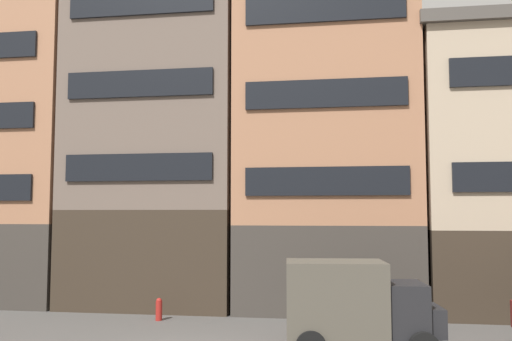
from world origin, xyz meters
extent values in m
cube|color=#33281E|center=(-3.64, 8.58, 2.07)|extent=(7.34, 5.01, 4.13)
cube|color=#66564C|center=(-3.64, 8.58, 9.28)|extent=(7.34, 5.01, 10.30)
cube|color=black|center=(-3.64, 6.02, 5.85)|extent=(6.17, 0.12, 1.10)
cube|color=black|center=(-3.64, 6.02, 9.28)|extent=(6.17, 0.12, 1.10)
cube|color=black|center=(-3.64, 6.02, 12.71)|extent=(6.17, 0.12, 1.10)
cube|color=#38332D|center=(3.89, 8.58, 1.76)|extent=(7.42, 5.01, 3.52)
cube|color=#9E6B4C|center=(3.89, 8.58, 8.62)|extent=(7.42, 5.01, 10.19)
cube|color=black|center=(3.89, 6.02, 5.22)|extent=(6.23, 0.12, 1.10)
cube|color=black|center=(3.89, 6.02, 8.62)|extent=(6.23, 0.12, 1.10)
cube|color=black|center=(3.89, 6.02, 12.01)|extent=(6.23, 0.12, 1.10)
cube|color=black|center=(6.04, 1.31, 1.27)|extent=(1.55, 1.82, 1.50)
cube|color=black|center=(6.74, 1.37, 0.97)|extent=(1.03, 1.52, 0.80)
cube|color=#4C473D|center=(4.25, 1.14, 1.57)|extent=(2.97, 2.16, 2.10)
cube|color=silver|center=(6.49, 1.35, 1.52)|extent=(0.32, 1.37, 0.64)
cylinder|color=black|center=(6.40, 2.29, 0.42)|extent=(0.86, 0.30, 0.84)
cylinder|color=black|center=(3.41, 2.01, 0.42)|extent=(0.86, 0.30, 0.84)
cylinder|color=#38332D|center=(6.83, 4.24, 0.42)|extent=(0.16, 0.16, 0.85)
cylinder|color=#38332D|center=(7.03, 4.24, 0.42)|extent=(0.16, 0.16, 0.85)
cylinder|color=#38332D|center=(6.93, 4.24, 1.16)|extent=(0.43, 0.43, 0.62)
sphere|color=tan|center=(6.93, 4.24, 1.60)|extent=(0.22, 0.22, 0.22)
cylinder|color=#38332D|center=(6.93, 4.24, 1.70)|extent=(0.28, 0.28, 0.02)
cylinder|color=#38332D|center=(6.93, 4.24, 1.75)|extent=(0.18, 0.18, 0.09)
cylinder|color=maroon|center=(-2.33, 5.01, 0.35)|extent=(0.24, 0.24, 0.70)
sphere|color=maroon|center=(-2.33, 5.01, 0.72)|extent=(0.22, 0.22, 0.22)
camera|label=1|loc=(4.41, -14.92, 4.00)|focal=38.30mm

